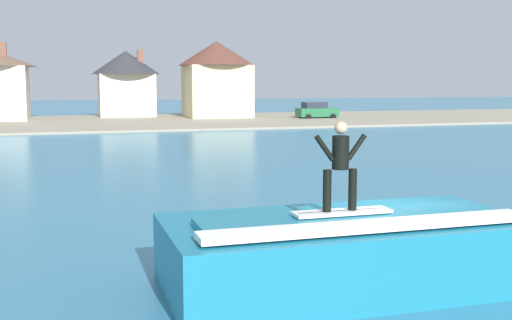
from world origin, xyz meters
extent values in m
plane|color=teal|center=(0.00, 0.00, 0.00)|extent=(260.00, 260.00, 0.00)
cube|color=#19718E|center=(-1.45, -0.86, 0.67)|extent=(6.99, 3.32, 1.34)
cube|color=#19718E|center=(-1.45, -1.27, 1.42)|extent=(5.94, 1.49, 0.15)
cube|color=white|center=(-1.45, -1.94, 1.45)|extent=(6.29, 0.60, 0.12)
cube|color=white|center=(-1.63, -1.09, 1.54)|extent=(1.92, 0.48, 0.06)
cube|color=black|center=(-1.63, -1.09, 1.57)|extent=(1.77, 0.04, 0.01)
cylinder|color=black|center=(-1.94, -1.10, 1.97)|extent=(0.16, 0.16, 0.79)
cylinder|color=black|center=(-1.42, -1.10, 1.97)|extent=(0.16, 0.16, 0.79)
cylinder|color=black|center=(-1.68, -1.10, 2.68)|extent=(0.32, 0.32, 0.63)
sphere|color=tan|center=(-1.68, -1.10, 3.15)|extent=(0.24, 0.24, 0.24)
cylinder|color=black|center=(-2.01, -1.10, 2.78)|extent=(0.41, 0.10, 0.50)
cylinder|color=black|center=(-1.36, -1.10, 2.78)|extent=(0.41, 0.10, 0.50)
cube|color=gray|center=(0.00, 50.29, 0.09)|extent=(120.00, 24.16, 0.19)
cube|color=#23663D|center=(19.11, 49.77, 0.77)|extent=(4.30, 1.90, 0.90)
cube|color=#262D38|center=(18.79, 49.77, 1.54)|extent=(2.36, 1.71, 0.64)
cylinder|color=black|center=(20.51, 50.77, 0.32)|extent=(0.64, 0.22, 0.64)
cylinder|color=black|center=(20.51, 48.77, 0.32)|extent=(0.64, 0.22, 0.64)
cylinder|color=black|center=(17.72, 50.77, 0.32)|extent=(0.64, 0.22, 0.64)
cylinder|color=black|center=(17.72, 48.77, 0.32)|extent=(0.64, 0.22, 0.64)
cube|color=brown|center=(-12.11, 55.18, 6.99)|extent=(0.60, 0.60, 1.80)
cube|color=beige|center=(9.35, 54.62, 2.87)|extent=(6.65, 6.30, 5.75)
cone|color=brown|center=(9.35, 54.62, 7.04)|extent=(8.24, 8.24, 2.59)
cube|color=beige|center=(0.06, 58.52, 2.42)|extent=(5.94, 4.56, 4.84)
cone|color=#2D2D33|center=(0.06, 58.52, 6.10)|extent=(7.37, 7.37, 2.52)
cube|color=brown|center=(1.55, 57.83, 6.60)|extent=(0.60, 0.60, 1.80)
camera|label=1|loc=(-6.59, -11.69, 3.99)|focal=43.78mm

